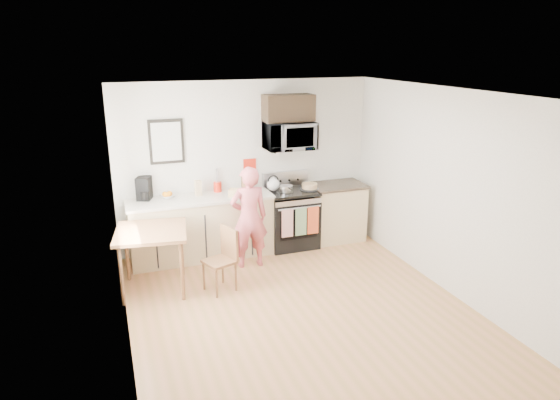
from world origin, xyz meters
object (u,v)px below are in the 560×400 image
object	(u,v)px
range	(291,219)
cake	(310,187)
dining_table	(151,237)
chair	(226,250)
microwave	(289,136)
person	(249,217)

from	to	relation	value
range	cake	world-z (taller)	range
dining_table	chair	world-z (taller)	chair
range	cake	distance (m)	0.61
dining_table	microwave	bearing A→B (deg)	22.48
microwave	cake	size ratio (longest dim) A/B	2.61
cake	microwave	bearing A→B (deg)	148.90
range	microwave	world-z (taller)	microwave
microwave	cake	distance (m)	0.85
range	microwave	bearing A→B (deg)	90.06
range	microwave	distance (m)	1.33
microwave	person	xyz separation A→B (m)	(-0.85, -0.63, -1.02)
dining_table	cake	xyz separation A→B (m)	(2.51, 0.76, 0.24)
cake	person	bearing A→B (deg)	-157.72
chair	cake	xyz separation A→B (m)	(1.60, 1.03, 0.43)
person	chair	distance (m)	0.77
range	chair	size ratio (longest dim) A/B	1.38
person	dining_table	world-z (taller)	person
dining_table	chair	xyz separation A→B (m)	(0.91, -0.28, -0.19)
chair	dining_table	bearing A→B (deg)	141.89
person	range	bearing A→B (deg)	-146.22
person	cake	distance (m)	1.24
microwave	chair	bearing A→B (deg)	-137.70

